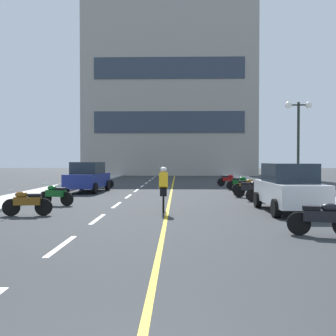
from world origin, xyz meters
TOP-DOWN VIEW (x-y plane):
  - ground_plane at (0.00, 21.00)m, footprint 140.00×140.00m
  - curb_left at (-7.20, 24.00)m, footprint 2.40×72.00m
  - curb_right at (7.20, 24.00)m, footprint 2.40×72.00m
  - lane_dash_1 at (-2.00, 6.00)m, footprint 0.14×2.20m
  - lane_dash_2 at (-2.00, 10.00)m, footprint 0.14×2.20m
  - lane_dash_3 at (-2.00, 14.00)m, footprint 0.14×2.20m
  - lane_dash_4 at (-2.00, 18.00)m, footprint 0.14×2.20m
  - lane_dash_5 at (-2.00, 22.00)m, footprint 0.14×2.20m
  - lane_dash_6 at (-2.00, 26.00)m, footprint 0.14×2.20m
  - lane_dash_7 at (-2.00, 30.00)m, footprint 0.14×2.20m
  - lane_dash_8 at (-2.00, 34.00)m, footprint 0.14×2.20m
  - lane_dash_9 at (-2.00, 38.00)m, footprint 0.14×2.20m
  - lane_dash_10 at (-2.00, 42.00)m, footprint 0.14×2.20m
  - lane_dash_11 at (-2.00, 46.00)m, footprint 0.14×2.20m
  - centre_line_yellow at (0.25, 24.00)m, footprint 0.12×66.00m
  - office_building at (-0.42, 49.33)m, footprint 21.89×8.79m
  - street_lamp_mid at (7.27, 18.88)m, footprint 1.46×0.36m
  - parked_car_near at (4.78, 11.86)m, footprint 1.98×4.23m
  - parked_car_mid at (-4.82, 20.78)m, footprint 2.19×4.32m
  - motorcycle_2 at (4.32, 7.26)m, footprint 1.67×0.70m
  - motorcycle_3 at (-4.60, 10.66)m, footprint 1.70×0.60m
  - motorcycle_4 at (-4.58, 13.79)m, footprint 1.64×0.79m
  - motorcycle_5 at (4.67, 15.40)m, footprint 1.68×0.66m
  - motorcycle_6 at (4.38, 17.42)m, footprint 1.67×0.68m
  - motorcycle_7 at (4.55, 19.37)m, footprint 1.70×0.60m
  - motorcycle_8 at (4.65, 22.50)m, footprint 1.70×0.60m
  - motorcycle_9 at (-4.59, 23.98)m, footprint 1.69×0.62m
  - motorcycle_10 at (4.40, 26.29)m, footprint 1.66×0.74m
  - cyclist_rider at (0.12, 11.40)m, footprint 0.42×1.77m

SIDE VIEW (x-z plane):
  - ground_plane at x=0.00m, z-range 0.00..0.00m
  - lane_dash_1 at x=-2.00m, z-range 0.00..0.01m
  - lane_dash_2 at x=-2.00m, z-range 0.00..0.01m
  - lane_dash_3 at x=-2.00m, z-range 0.00..0.01m
  - lane_dash_4 at x=-2.00m, z-range 0.00..0.01m
  - lane_dash_5 at x=-2.00m, z-range 0.00..0.01m
  - lane_dash_6 at x=-2.00m, z-range 0.00..0.01m
  - lane_dash_7 at x=-2.00m, z-range 0.00..0.01m
  - lane_dash_8 at x=-2.00m, z-range 0.00..0.01m
  - lane_dash_9 at x=-2.00m, z-range 0.00..0.01m
  - lane_dash_10 at x=-2.00m, z-range 0.00..0.01m
  - lane_dash_11 at x=-2.00m, z-range 0.00..0.01m
  - centre_line_yellow at x=0.25m, z-range 0.00..0.01m
  - curb_left at x=-7.20m, z-range 0.00..0.12m
  - curb_right at x=7.20m, z-range 0.00..0.12m
  - motorcycle_2 at x=4.32m, z-range 0.01..0.93m
  - motorcycle_3 at x=-4.60m, z-range 0.01..0.93m
  - motorcycle_4 at x=-4.58m, z-range 0.01..0.93m
  - motorcycle_5 at x=4.67m, z-range 0.01..0.93m
  - motorcycle_6 at x=4.38m, z-range 0.01..0.93m
  - motorcycle_7 at x=4.55m, z-range 0.01..0.93m
  - motorcycle_8 at x=4.65m, z-range 0.01..0.93m
  - motorcycle_9 at x=-4.59m, z-range 0.01..0.93m
  - motorcycle_10 at x=4.40m, z-range 0.01..0.93m
  - cyclist_rider at x=0.12m, z-range 0.03..1.74m
  - parked_car_near at x=4.78m, z-range 0.01..1.83m
  - parked_car_mid at x=-4.82m, z-range 0.01..1.83m
  - street_lamp_mid at x=7.27m, z-range 1.29..6.32m
  - office_building at x=-0.42m, z-range 0.00..21.95m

